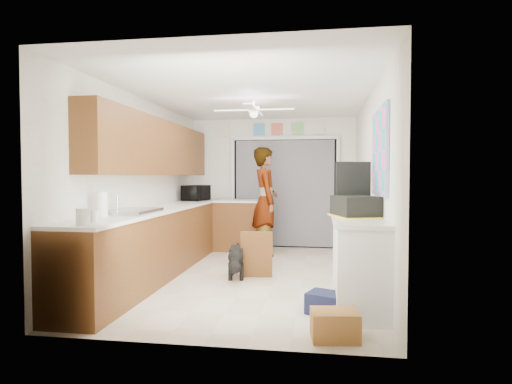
{
  "coord_description": "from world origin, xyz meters",
  "views": [
    {
      "loc": [
        0.94,
        -5.83,
        1.39
      ],
      "look_at": [
        0.0,
        0.4,
        1.15
      ],
      "focal_mm": 30.0,
      "sensor_mm": 36.0,
      "label": 1
    }
  ],
  "objects": [
    {
      "name": "ceiling",
      "position": [
        0.0,
        0.0,
        2.5
      ],
      "size": [
        5.0,
        5.0,
        0.0
      ],
      "primitive_type": "plane",
      "rotation": [
        3.14,
        0.0,
        0.0
      ],
      "color": "white",
      "rests_on": "ground"
    },
    {
      "name": "cardboard_box",
      "position": [
        1.07,
        -2.2,
        0.12
      ],
      "size": [
        0.43,
        0.34,
        0.25
      ],
      "primitive_type": "cube",
      "rotation": [
        0.0,
        0.0,
        0.13
      ],
      "color": "#B77F39",
      "rests_on": "floor"
    },
    {
      "name": "wall_back",
      "position": [
        0.0,
        2.5,
        1.25
      ],
      "size": [
        3.2,
        0.0,
        3.2
      ],
      "primitive_type": "plane",
      "rotation": [
        1.57,
        0.0,
        0.0
      ],
      "color": "white",
      "rests_on": "ground"
    },
    {
      "name": "paper_towel_roll",
      "position": [
        -1.41,
        -1.5,
        1.08
      ],
      "size": [
        0.14,
        0.14,
        0.28
      ],
      "primitive_type": "cylinder",
      "rotation": [
        0.0,
        0.0,
        -0.14
      ],
      "color": "white",
      "rests_on": "left_countertop"
    },
    {
      "name": "left_countertop",
      "position": [
        -1.29,
        0.0,
        0.92
      ],
      "size": [
        0.62,
        4.8,
        0.04
      ],
      "primitive_type": "cube",
      "color": "white",
      "rests_on": "left_base_cabinets"
    },
    {
      "name": "right_counter_base",
      "position": [
        1.35,
        -1.2,
        0.45
      ],
      "size": [
        0.5,
        1.4,
        0.9
      ],
      "primitive_type": "cube",
      "color": "white",
      "rests_on": "floor"
    },
    {
      "name": "sink_basin",
      "position": [
        -1.29,
        -1.0,
        0.95
      ],
      "size": [
        0.5,
        0.76,
        0.06
      ],
      "primitive_type": "cube",
      "color": "silver",
      "rests_on": "left_countertop"
    },
    {
      "name": "abstract_painting",
      "position": [
        1.58,
        -1.0,
        1.65
      ],
      "size": [
        0.03,
        1.15,
        0.95
      ],
      "primitive_type": "cube",
      "color": "#FB5CAD",
      "rests_on": "wall_right"
    },
    {
      "name": "floor",
      "position": [
        0.0,
        0.0,
        0.0
      ],
      "size": [
        5.0,
        5.0,
        0.0
      ],
      "primitive_type": "plane",
      "color": "beige",
      "rests_on": "ground"
    },
    {
      "name": "navy_crate",
      "position": [
        1.0,
        -1.51,
        0.11
      ],
      "size": [
        0.43,
        0.4,
        0.21
      ],
      "primitive_type": "cube",
      "rotation": [
        0.0,
        0.0,
        -0.38
      ],
      "color": "black",
      "rests_on": "floor"
    },
    {
      "name": "door_trim_right",
      "position": [
        1.27,
        2.44,
        1.05
      ],
      "size": [
        0.06,
        0.04,
        2.1
      ],
      "primitive_type": "cube",
      "color": "white",
      "rests_on": "wall_back"
    },
    {
      "name": "wall_left",
      "position": [
        -1.6,
        0.0,
        1.25
      ],
      "size": [
        0.0,
        5.0,
        5.0
      ],
      "primitive_type": "plane",
      "rotation": [
        1.57,
        0.0,
        1.57
      ],
      "color": "white",
      "rests_on": "ground"
    },
    {
      "name": "suitcase_lid",
      "position": [
        1.32,
        -0.74,
        1.3
      ],
      "size": [
        0.41,
        0.16,
        0.5
      ],
      "primitive_type": "cube",
      "rotation": [
        0.0,
        0.0,
        0.31
      ],
      "color": "black",
      "rests_on": "suitcase"
    },
    {
      "name": "door_trim_left",
      "position": [
        -0.77,
        2.44,
        1.05
      ],
      "size": [
        0.06,
        0.04,
        2.1
      ],
      "primitive_type": "cube",
      "color": "white",
      "rests_on": "wall_back"
    },
    {
      "name": "back_opening_recess",
      "position": [
        0.25,
        2.47,
        1.05
      ],
      "size": [
        2.0,
        0.06,
        2.1
      ],
      "primitive_type": "cube",
      "color": "black",
      "rests_on": "wall_back"
    },
    {
      "name": "left_base_cabinets",
      "position": [
        -1.3,
        0.0,
        0.45
      ],
      "size": [
        0.6,
        4.8,
        0.9
      ],
      "primitive_type": "cube",
      "color": "brown",
      "rests_on": "floor"
    },
    {
      "name": "peninsula_top",
      "position": [
        -0.5,
        2.0,
        0.92
      ],
      "size": [
        1.04,
        0.64,
        0.04
      ],
      "primitive_type": "cube",
      "color": "white",
      "rests_on": "peninsula_base"
    },
    {
      "name": "dog",
      "position": [
        -0.18,
        -0.17,
        0.24
      ],
      "size": [
        0.33,
        0.63,
        0.47
      ],
      "primitive_type": "cube",
      "rotation": [
        0.0,
        0.0,
        0.13
      ],
      "color": "black",
      "rests_on": "floor"
    },
    {
      "name": "header_frame_2",
      "position": [
        0.1,
        2.47,
        2.3
      ],
      "size": [
        0.22,
        0.02,
        0.22
      ],
      "primitive_type": "cube",
      "color": "#D0644E",
      "rests_on": "wall_back"
    },
    {
      "name": "man",
      "position": [
        -0.01,
        1.55,
        0.94
      ],
      "size": [
        0.63,
        0.78,
        1.89
      ],
      "primitive_type": "imported",
      "rotation": [
        0.0,
        0.0,
        1.85
      ],
      "color": "white",
      "rests_on": "floor"
    },
    {
      "name": "header_frame_1",
      "position": [
        -0.25,
        2.47,
        2.3
      ],
      "size": [
        0.22,
        0.02,
        0.22
      ],
      "primitive_type": "cube",
      "color": "#509BD6",
      "rests_on": "wall_back"
    },
    {
      "name": "header_frame_4",
      "position": [
        0.9,
        2.47,
        2.3
      ],
      "size": [
        0.22,
        0.02,
        0.22
      ],
      "primitive_type": "cube",
      "color": "silver",
      "rests_on": "wall_back"
    },
    {
      "name": "upper_cabinets",
      "position": [
        -1.44,
        0.2,
        1.8
      ],
      "size": [
        0.32,
        4.0,
        0.8
      ],
      "primitive_type": "cube",
      "color": "brown",
      "rests_on": "wall_left"
    },
    {
      "name": "wall_right",
      "position": [
        1.6,
        0.0,
        1.25
      ],
      "size": [
        0.0,
        5.0,
        5.0
      ],
      "primitive_type": "plane",
      "rotation": [
        1.57,
        0.0,
        -1.57
      ],
      "color": "white",
      "rests_on": "ground"
    },
    {
      "name": "jar_a",
      "position": [
        -1.19,
        -2.25,
        1.02
      ],
      "size": [
        0.14,
        0.14,
        0.15
      ],
      "primitive_type": "cylinder",
      "rotation": [
        0.0,
        0.0,
        0.35
      ],
      "color": "silver",
      "rests_on": "left_countertop"
    },
    {
      "name": "cabinet_door_panel",
      "position": [
        0.09,
        -0.16,
        0.32
      ],
      "size": [
        0.45,
        0.23,
        0.64
      ],
      "primitive_type": "cube",
      "rotation": [
        0.21,
        0.0,
        0.16
      ],
      "color": "brown",
      "rests_on": "floor"
    },
    {
      "name": "door_trim_head",
      "position": [
        0.25,
        2.44,
        2.12
      ],
      "size": [
        2.1,
        0.04,
        0.06
      ],
      "primitive_type": "cube",
      "color": "white",
      "rests_on": "wall_back"
    },
    {
      "name": "header_frame_3",
      "position": [
        0.5,
        2.47,
        2.3
      ],
      "size": [
        0.22,
        0.02,
        0.22
      ],
      "primitive_type": "cube",
      "color": "#7EBD6C",
      "rests_on": "wall_back"
    },
    {
      "name": "suitcase_rim",
      "position": [
        1.32,
        -1.03,
        0.94
      ],
      "size": [
        0.6,
        0.69,
        0.02
      ],
      "primitive_type": "cube",
      "rotation": [
        0.0,
        0.0,
        0.31
      ],
      "color": "yellow",
      "rests_on": "suitcase"
    },
    {
      "name": "curtain_panel",
      "position": [
        0.25,
        2.43,
        1.05
      ],
      "size": [
        1.9,
        0.03,
        2.05
      ],
      "primitive_type": "cube",
      "color": "gray",
      "rests_on": "wall_back"
    },
    {
      "name": "faucet",
      "position": [
        -1.48,
        -1.0,
        1.05
      ],
      "size": [
        0.03,
        0.03,
        0.22
      ],
      "primitive_type": "cylinder",
      "color": "silver",
      "rests_on": "left_countertop"
    },
    {
      "name": "microwave",
      "position": [
        -1.28,
        1.62,
        1.08
      ],
      "size": [
        0.44,
        0.56,
        0.28
      ],
      "primitive_type": "imported",
      "rotation": [
        0.0,
        0.0,
        1.36
      ],
      "color": "black",
      "rests_on": "left_countertop"
    },
    {
      "name": "peninsula_base",
      "position": [
        -0.5,
        2.0,
        0.45
      ],
      "size": [
        1.0,
        0.6,
        0.9
      ],
      "primitive_type": "cube",
      "color": "brown",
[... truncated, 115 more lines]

